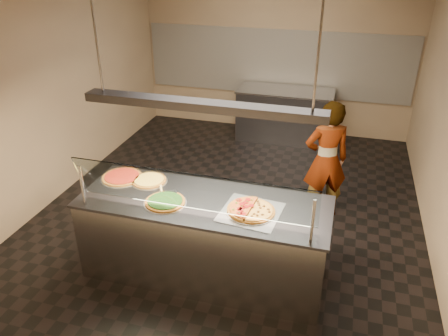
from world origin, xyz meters
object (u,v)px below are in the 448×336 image
(pizza_spinach, at_px, (165,201))
(pizza_spatula, at_px, (165,190))
(pizza_cheese, at_px, (149,180))
(sneeze_guard, at_px, (191,192))
(half_pizza_pepperoni, at_px, (240,207))
(serving_counter, at_px, (205,238))
(half_pizza_sausage, at_px, (262,211))
(worker, at_px, (326,160))
(pizza_tomato, at_px, (122,177))
(prep_table, at_px, (284,115))
(perforated_tray, at_px, (251,212))
(heat_lamp_housing, at_px, (201,105))

(pizza_spinach, relative_size, pizza_spatula, 1.70)
(pizza_cheese, xyz_separation_m, pizza_spatula, (0.27, -0.18, 0.01))
(sneeze_guard, distance_m, half_pizza_pepperoni, 0.55)
(serving_counter, bearing_deg, pizza_spatula, 174.71)
(serving_counter, relative_size, pizza_spinach, 5.89)
(half_pizza_sausage, height_order, worker, worker)
(pizza_tomato, bearing_deg, serving_counter, -11.57)
(prep_table, bearing_deg, half_pizza_pepperoni, -87.48)
(perforated_tray, xyz_separation_m, heat_lamp_housing, (-0.51, 0.07, 1.01))
(half_pizza_pepperoni, relative_size, pizza_spatula, 1.88)
(serving_counter, relative_size, sneeze_guard, 1.10)
(heat_lamp_housing, bearing_deg, half_pizza_pepperoni, -10.53)
(serving_counter, height_order, sneeze_guard, sneeze_guard)
(pizza_spatula, distance_m, worker, 2.19)
(sneeze_guard, bearing_deg, pizza_tomato, 151.74)
(sneeze_guard, bearing_deg, perforated_tray, 27.86)
(perforated_tray, height_order, pizza_tomato, pizza_tomato)
(sneeze_guard, relative_size, pizza_tomato, 5.01)
(prep_table, distance_m, worker, 2.58)
(heat_lamp_housing, bearing_deg, pizza_spinach, -157.72)
(perforated_tray, xyz_separation_m, half_pizza_sausage, (0.11, 0.00, 0.02))
(pizza_tomato, bearing_deg, half_pizza_sausage, -9.72)
(sneeze_guard, xyz_separation_m, half_pizza_sausage, (0.62, 0.27, -0.27))
(pizza_spatula, height_order, worker, worker)
(heat_lamp_housing, bearing_deg, perforated_tray, -8.27)
(pizza_spinach, bearing_deg, serving_counter, 22.28)
(pizza_spinach, distance_m, worker, 2.27)
(serving_counter, height_order, worker, worker)
(sneeze_guard, xyz_separation_m, half_pizza_pepperoni, (0.40, 0.27, -0.26))
(sneeze_guard, distance_m, pizza_spatula, 0.64)
(serving_counter, xyz_separation_m, heat_lamp_housing, (0.00, 0.00, 1.48))
(pizza_tomato, relative_size, heat_lamp_housing, 0.20)
(half_pizza_sausage, xyz_separation_m, pizza_spinach, (-0.98, -0.08, -0.01))
(worker, height_order, heat_lamp_housing, heat_lamp_housing)
(pizza_spinach, height_order, heat_lamp_housing, heat_lamp_housing)
(sneeze_guard, relative_size, prep_table, 1.37)
(serving_counter, xyz_separation_m, pizza_spinach, (-0.36, -0.15, 0.48))
(prep_table, bearing_deg, pizza_spinach, -98.03)
(perforated_tray, relative_size, pizza_cheese, 1.54)
(heat_lamp_housing, bearing_deg, worker, 54.52)
(sneeze_guard, distance_m, pizza_spinach, 0.50)
(serving_counter, height_order, heat_lamp_housing, heat_lamp_housing)
(half_pizza_pepperoni, relative_size, pizza_cheese, 1.21)
(pizza_tomato, bearing_deg, pizza_spinach, -28.19)
(serving_counter, relative_size, worker, 1.62)
(serving_counter, bearing_deg, heat_lamp_housing, 0.00)
(half_pizza_pepperoni, relative_size, pizza_tomato, 1.04)
(pizza_spinach, bearing_deg, half_pizza_sausage, 4.40)
(pizza_spatula, bearing_deg, pizza_tomato, 163.94)
(half_pizza_sausage, bearing_deg, prep_table, 95.70)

